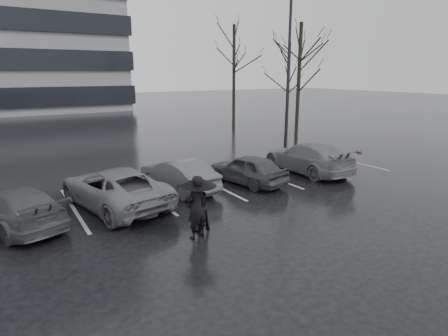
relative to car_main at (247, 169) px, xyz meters
name	(u,v)px	position (x,y,z in m)	size (l,w,h in m)	color
ground	(234,204)	(-1.92, -1.93, -0.63)	(160.00, 160.00, 0.00)	black
car_main	(247,169)	(0.00, 0.00, 0.00)	(1.48, 3.68, 1.25)	black
car_west_a	(178,175)	(-2.92, 0.59, 0.01)	(1.35, 3.88, 1.28)	#2C2C2F
car_west_b	(114,188)	(-5.60, 0.09, 0.06)	(2.29, 4.96, 1.38)	#4B4B4D
car_west_c	(16,207)	(-8.67, -0.13, -0.01)	(1.72, 4.23, 1.23)	black
car_east	(307,157)	(3.51, 0.07, 0.08)	(1.97, 4.84, 1.41)	#4B4B4D
pedestrian_left	(196,207)	(-4.35, -3.73, 0.29)	(0.67, 0.44, 1.84)	black
pedestrian_right	(198,206)	(-4.08, -3.30, 0.16)	(0.76, 0.59, 1.57)	black
umbrella	(198,182)	(-4.19, -3.56, 0.98)	(1.04, 1.04, 1.76)	black
lamp_post	(288,83)	(5.59, 4.08, 3.41)	(0.48, 0.48, 8.83)	gray
stall_stripes	(184,190)	(-2.72, 0.57, -0.63)	(19.72, 5.00, 0.00)	#98989A
tree_east	(299,81)	(10.08, 8.07, 3.37)	(0.26, 0.26, 8.00)	black
tree_ne	(288,86)	(12.58, 12.07, 2.87)	(0.26, 0.26, 7.00)	black
tree_north	(234,77)	(9.08, 15.07, 3.62)	(0.26, 0.26, 8.50)	black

